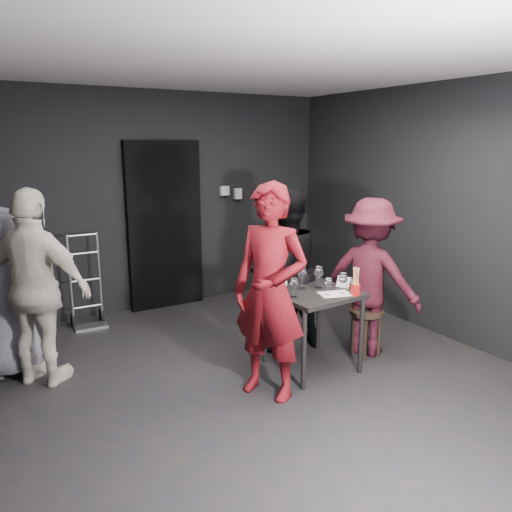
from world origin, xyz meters
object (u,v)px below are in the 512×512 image
bystander_grey (3,290)px  server_red (270,272)px  bystander_cream (35,275)px  breadstick_cup (356,282)px  wine_bottle (283,282)px  stool (366,320)px  man_maroon (370,274)px  woman_black (285,263)px  hand_truck (88,309)px  tasting_table (313,301)px

bystander_grey → server_red: bearing=143.3°
server_red → bystander_cream: bearing=-155.4°
bystander_cream → breadstick_cup: 2.76m
server_red → wine_bottle: server_red is taller
stool → man_maroon: bearing=38.0°
woman_black → bystander_grey: woman_black is taller
hand_truck → bystander_grey: 1.39m
stool → breadstick_cup: 0.67m
stool → bystander_cream: size_ratio=0.24×
stool → woman_black: size_ratio=0.26×
hand_truck → stool: size_ratio=2.30×
hand_truck → bystander_cream: size_ratio=0.55×
hand_truck → server_red: (0.97, -2.40, 0.86)m
server_red → woman_black: server_red is taller
stool → bystander_cream: bystander_cream is taller
woman_black → bystander_grey: size_ratio=1.12×
bystander_cream → breadstick_cup: bearing=-162.3°
hand_truck → woman_black: bearing=-44.9°
tasting_table → server_red: server_red is taller
tasting_table → server_red: 0.76m
man_maroon → hand_truck: bearing=18.8°
woman_black → wine_bottle: 0.58m
server_red → wine_bottle: size_ratio=6.61×
woman_black → bystander_grey: bearing=-21.2°
bystander_cream → bystander_grey: (-0.24, 0.34, -0.18)m
tasting_table → bystander_cream: bearing=157.1°
tasting_table → woman_black: (0.03, 0.51, 0.25)m
man_maroon → stool: bearing=100.3°
hand_truck → wine_bottle: size_ratio=3.38×
server_red → man_maroon: server_red is taller
hand_truck → server_red: server_red is taller
server_red → bystander_cream: server_red is taller
stool → man_maroon: 0.45m
wine_bottle → breadstick_cup: (0.56, -0.32, -0.00)m
hand_truck → woman_black: woman_black is taller
stool → man_maroon: size_ratio=0.29×
tasting_table → bystander_cream: bystander_cream is taller
tasting_table → woman_black: bearing=87.1°
woman_black → man_maroon: 0.85m
tasting_table → man_maroon: 0.72m
server_red → hand_truck: bearing=172.6°
man_maroon → bystander_cream: size_ratio=0.82×
wine_bottle → breadstick_cup: 0.65m
tasting_table → stool: bearing=-4.7°
tasting_table → woman_black: 0.57m
wine_bottle → stool: bearing=-5.2°
tasting_table → hand_truck: bearing=126.0°
tasting_table → bystander_cream: size_ratio=0.38×
breadstick_cup → wine_bottle: bearing=150.1°
man_maroon → bystander_grey: man_maroon is taller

